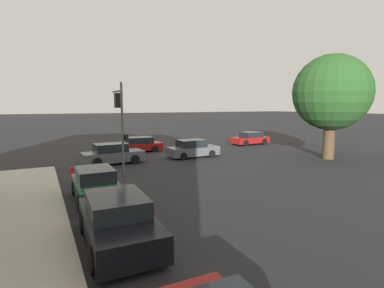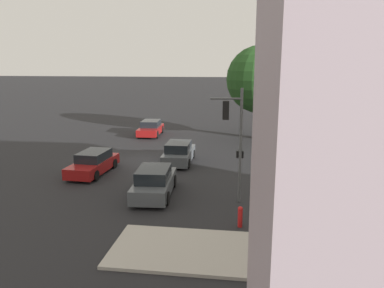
{
  "view_description": "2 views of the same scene",
  "coord_description": "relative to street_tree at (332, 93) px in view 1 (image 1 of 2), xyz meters",
  "views": [
    {
      "loc": [
        11.4,
        24.58,
        4.31
      ],
      "look_at": [
        1.21,
        4.7,
        1.44
      ],
      "focal_mm": 28.0,
      "sensor_mm": 36.0,
      "label": 1
    },
    {
      "loc": [
        24.86,
        6.86,
        6.88
      ],
      "look_at": [
        0.34,
        3.44,
        1.43
      ],
      "focal_mm": 35.0,
      "sensor_mm": 36.0,
      "label": 2
    }
  ],
  "objects": [
    {
      "name": "fire_hydrant",
      "position": [
        19.37,
        -1.37,
        -4.82
      ],
      "size": [
        0.22,
        0.22,
        0.92
      ],
      "color": "red",
      "rests_on": "ground_plane"
    },
    {
      "name": "crossing_car_3",
      "position": [
        -0.02,
        -10.14,
        -4.64
      ],
      "size": [
        4.35,
        2.08,
        1.4
      ],
      "rotation": [
        0.0,
        0.0,
        0.04
      ],
      "color": "maroon",
      "rests_on": "ground_plane"
    },
    {
      "name": "crossing_car_0",
      "position": [
        12.68,
        -10.65,
        -4.65
      ],
      "size": [
        4.54,
        2.03,
        1.38
      ],
      "rotation": [
        0.0,
        0.0,
        -0.06
      ],
      "color": "maroon",
      "rests_on": "ground_plane"
    },
    {
      "name": "traffic_signal",
      "position": [
        16.42,
        -1.81,
        -1.68
      ],
      "size": [
        0.65,
        1.66,
        5.68
      ],
      "rotation": [
        0.0,
        0.0,
        3.25
      ],
      "color": "#515456",
      "rests_on": "ground_plane"
    },
    {
      "name": "parked_car_0",
      "position": [
        18.71,
        2.47,
        -4.62
      ],
      "size": [
        1.91,
        4.04,
        1.46
      ],
      "rotation": [
        0.0,
        0.0,
        1.56
      ],
      "color": "#194728",
      "rests_on": "ground_plane"
    },
    {
      "name": "ground_plane",
      "position": [
        9.47,
        -8.21,
        -5.31
      ],
      "size": [
        300.0,
        300.0,
        0.0
      ],
      "primitive_type": "plane",
      "color": "black"
    },
    {
      "name": "parked_car_1",
      "position": [
        18.85,
        7.38,
        -4.57
      ],
      "size": [
        2.14,
        4.47,
        1.53
      ],
      "rotation": [
        0.0,
        0.0,
        1.54
      ],
      "color": "black",
      "rests_on": "ground_plane"
    },
    {
      "name": "street_tree",
      "position": [
        0.0,
        0.0,
        0.0
      ],
      "size": [
        6.02,
        6.02,
        8.36
      ],
      "color": "#4C3823",
      "rests_on": "ground_plane"
    },
    {
      "name": "crossing_car_1",
      "position": [
        9.48,
        -5.75,
        -4.62
      ],
      "size": [
        4.29,
        1.93,
        1.47
      ],
      "rotation": [
        0.0,
        0.0,
        3.15
      ],
      "color": "#4C5156",
      "rests_on": "ground_plane"
    },
    {
      "name": "crossing_car_2",
      "position": [
        16.12,
        -5.89,
        -4.59
      ],
      "size": [
        4.53,
        2.1,
        1.53
      ],
      "rotation": [
        0.0,
        0.0,
        3.2
      ],
      "color": "#4C5156",
      "rests_on": "ground_plane"
    }
  ]
}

